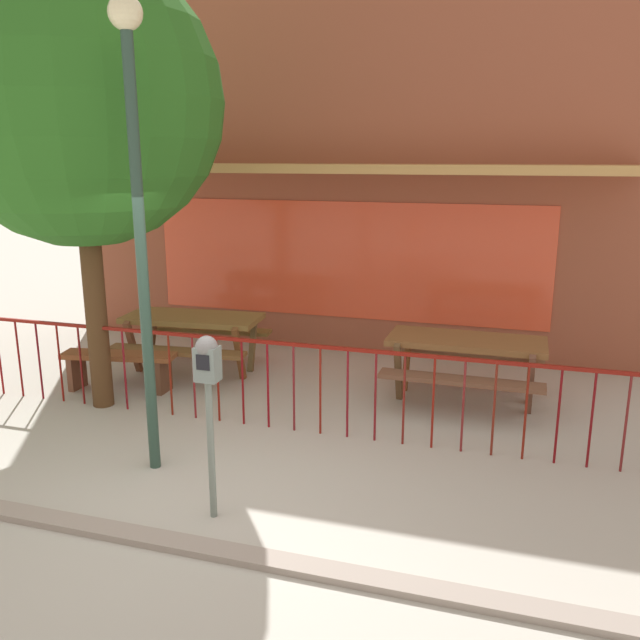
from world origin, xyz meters
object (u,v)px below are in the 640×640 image
at_px(picnic_table_left, 193,327).
at_px(patio_bench, 119,363).
at_px(street_tree, 78,102).
at_px(street_lamp, 136,178).
at_px(parking_meter_far, 208,379).
at_px(picnic_table_right, 466,352).

relative_size(picnic_table_left, patio_bench, 1.33).
bearing_deg(picnic_table_left, street_tree, -107.17).
bearing_deg(street_lamp, street_tree, 139.20).
height_order(patio_bench, street_lamp, street_lamp).
bearing_deg(street_lamp, picnic_table_left, 110.08).
distance_m(patio_bench, parking_meter_far, 3.46).
bearing_deg(picnic_table_left, picnic_table_right, -1.12).
relative_size(parking_meter_far, street_lamp, 0.37).
distance_m(picnic_table_right, street_lamp, 4.20).
bearing_deg(street_tree, patio_bench, 100.50).
height_order(picnic_table_right, patio_bench, picnic_table_right).
height_order(picnic_table_right, street_tree, street_tree).
relative_size(picnic_table_right, street_lamp, 0.44).
bearing_deg(picnic_table_left, parking_meter_far, -60.17).
relative_size(patio_bench, street_tree, 0.29).
xyz_separation_m(picnic_table_right, parking_meter_far, (-1.70, -3.21, 0.56)).
distance_m(patio_bench, street_lamp, 3.23).
height_order(parking_meter_far, street_tree, street_tree).
bearing_deg(parking_meter_far, patio_bench, 135.87).
relative_size(picnic_table_right, street_tree, 0.37).
xyz_separation_m(parking_meter_far, street_tree, (-2.32, 1.85, 2.22)).
xyz_separation_m(picnic_table_left, picnic_table_right, (3.58, -0.07, 0.00)).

